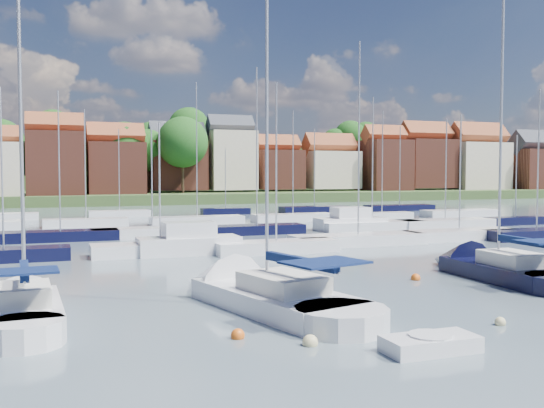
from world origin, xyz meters
name	(u,v)px	position (x,y,z in m)	size (l,w,h in m)	color
ground	(198,227)	(0.00, 40.00, 0.00)	(260.00, 260.00, 0.00)	#485B63
sailboat_left	(25,309)	(-15.28, 3.96, 0.36)	(2.97, 9.72, 13.17)	silver
sailboat_centre	(252,294)	(-6.08, 3.77, 0.35)	(6.65, 13.47, 17.61)	silver
sailboat_navy	(487,269)	(8.16, 5.73, 0.35)	(3.35, 11.70, 16.11)	black
tender	(430,344)	(-3.09, -5.19, 0.25)	(3.04, 1.42, 0.65)	silver
buoy_b	(310,345)	(-6.36, -3.23, 0.00)	(0.52, 0.52, 0.52)	beige
buoy_c	(238,338)	(-8.34, -1.60, 0.00)	(0.48, 0.48, 0.48)	#D85914
buoy_d	(500,325)	(1.33, -3.23, 0.00)	(0.41, 0.41, 0.41)	beige
buoy_e	(416,280)	(3.71, 5.91, 0.00)	(0.49, 0.49, 0.49)	#D85914
marina_field	(229,226)	(1.91, 35.15, 0.43)	(79.62, 41.41, 15.93)	silver
far_shore_town	(121,177)	(2.23, 132.67, 4.61)	(212.46, 90.00, 22.27)	#334824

